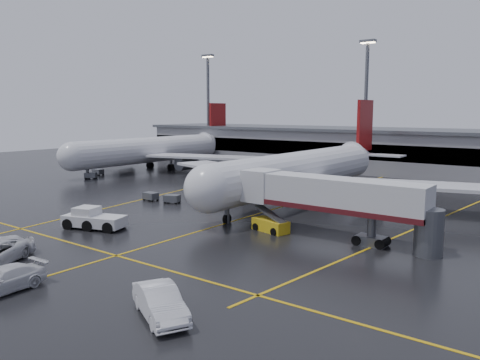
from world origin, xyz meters
The scene contains 21 objects.
ground centered at (0.00, 0.00, 0.00)m, with size 220.00×220.00×0.00m, color black.
apron_line_centre centered at (0.00, 0.00, 0.01)m, with size 0.25×90.00×0.02m, color gold.
apron_line_stop centered at (0.00, -22.00, 0.01)m, with size 60.00×0.25×0.02m, color gold.
apron_line_left centered at (-20.00, 10.00, 0.01)m, with size 0.25×70.00×0.02m, color gold.
apron_line_right centered at (18.00, 10.00, 0.01)m, with size 0.25×70.00×0.02m, color gold.
terminal centered at (0.00, 47.93, 4.32)m, with size 122.00×19.00×8.60m.
light_mast_left centered at (-45.00, 42.00, 14.47)m, with size 3.00×1.20×25.45m.
light_mast_mid centered at (-5.00, 42.00, 14.47)m, with size 3.00×1.20×25.45m.
main_airliner centered at (0.00, 9.70, 4.21)m, with size 48.80×45.60×14.10m.
second_airliner centered at (-42.00, 21.70, 4.21)m, with size 48.80×45.60×14.10m.
jet_bridge centered at (11.87, -6.00, 3.93)m, with size 19.90×3.40×6.05m.
pushback_tractor centered at (-9.61, -17.31, 0.92)m, with size 6.98×4.54×2.32m.
belt_loader centered at (5.82, -7.18, 0.62)m, with size 4.28×2.63×2.53m.
service_van_b centered at (0.55, -31.89, 0.84)m, with size 2.35×5.78×1.68m, color silver.
service_van_c centered at (11.99, -28.29, 0.96)m, with size 2.02×5.80×1.91m, color white.
service_van_d centered at (-7.42, -28.00, 0.89)m, with size 2.10×5.22×1.78m, color silver.
baggage_cart_a centered at (-12.96, -2.51, 0.63)m, with size 2.32×1.90×1.12m.
baggage_cart_b centered at (-16.65, -2.90, 0.63)m, with size 2.03×1.35×1.12m.
baggage_cart_c centered at (-12.50, 6.63, 0.63)m, with size 2.07×1.41×1.12m.
baggage_cart_d centered at (-44.58, 9.16, 0.63)m, with size 2.13×1.51×1.12m.
baggage_cart_e centered at (-41.21, 5.09, 0.63)m, with size 2.38×2.24×1.12m.
Camera 1 is at (32.04, -46.94, 12.15)m, focal length 35.90 mm.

